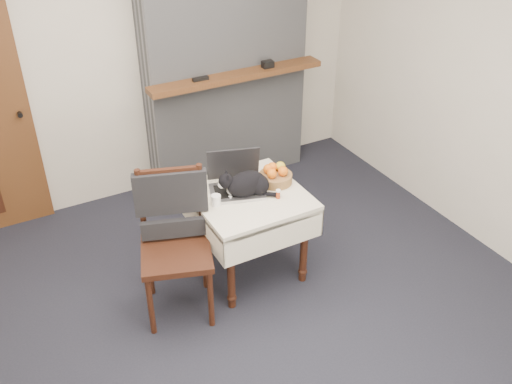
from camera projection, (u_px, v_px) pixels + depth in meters
ground at (230, 322)px, 3.98m from camera, size 4.50×4.50×0.00m
room_shell at (188, 58)px, 3.38m from camera, size 4.52×4.01×2.61m
chimney at (225, 46)px, 5.02m from camera, size 1.62×0.48×2.60m
side_table at (249, 207)px, 4.15m from camera, size 0.78×0.78×0.70m
laptop at (235, 180)px, 4.11m from camera, size 0.47×0.43×0.29m
cat at (247, 184)px, 4.03m from camera, size 0.41×0.28×0.21m
cream_jar at (216, 200)px, 3.95m from camera, size 0.07×0.07×0.08m
pill_bottle at (278, 194)px, 4.02m from camera, size 0.03×0.03×0.07m
fruit_basket at (275, 175)px, 4.19m from camera, size 0.25×0.25×0.14m
desk_clutter at (263, 187)px, 4.16m from camera, size 0.11×0.09×0.01m
chair at (173, 223)px, 3.83m from camera, size 0.60×0.59×1.06m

